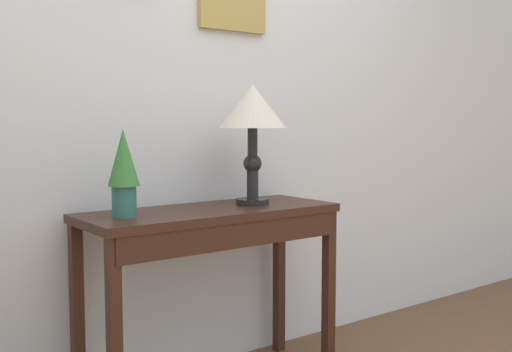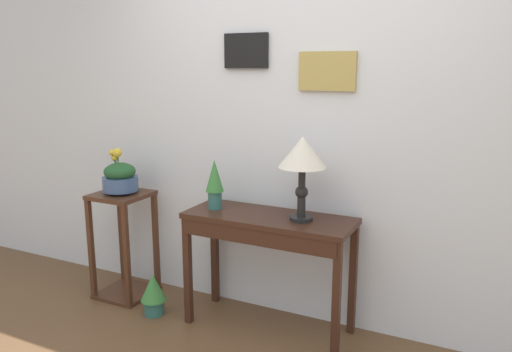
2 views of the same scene
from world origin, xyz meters
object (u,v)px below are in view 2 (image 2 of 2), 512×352
object	(u,v)px
planter_bowl_wide	(120,177)
potted_plant_floor	(153,292)
table_lamp	(302,157)
console_table	(267,235)
potted_plant_on_console	(215,182)
pedestal_stand_left	(124,245)

from	to	relation	value
planter_bowl_wide	potted_plant_floor	bearing A→B (deg)	-23.20
table_lamp	potted_plant_floor	world-z (taller)	table_lamp
table_lamp	potted_plant_floor	size ratio (longest dim) A/B	1.73
console_table	potted_plant_floor	xyz separation A→B (m)	(-0.79, -0.17, -0.49)
potted_plant_floor	potted_plant_on_console	bearing A→B (deg)	24.30
potted_plant_on_console	planter_bowl_wide	world-z (taller)	planter_bowl_wide
potted_plant_on_console	pedestal_stand_left	size ratio (longest dim) A/B	0.41
console_table	table_lamp	bearing A→B (deg)	6.06
table_lamp	planter_bowl_wide	xyz separation A→B (m)	(-1.40, -0.03, -0.26)
console_table	potted_plant_on_console	size ratio (longest dim) A/B	3.28
table_lamp	potted_plant_on_console	distance (m)	0.65
potted_plant_on_console	pedestal_stand_left	world-z (taller)	potted_plant_on_console
pedestal_stand_left	planter_bowl_wide	xyz separation A→B (m)	(-0.00, 0.00, 0.52)
pedestal_stand_left	potted_plant_floor	world-z (taller)	pedestal_stand_left
potted_plant_on_console	potted_plant_floor	xyz separation A→B (m)	(-0.40, -0.18, -0.80)
console_table	potted_plant_floor	bearing A→B (deg)	-167.88
pedestal_stand_left	planter_bowl_wide	bearing A→B (deg)	167.58
console_table	pedestal_stand_left	xyz separation A→B (m)	(-1.18, -0.00, -0.26)
potted_plant_floor	pedestal_stand_left	bearing A→B (deg)	156.76
console_table	table_lamp	xyz separation A→B (m)	(0.22, 0.02, 0.52)
pedestal_stand_left	table_lamp	bearing A→B (deg)	1.14
table_lamp	pedestal_stand_left	bearing A→B (deg)	-178.86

